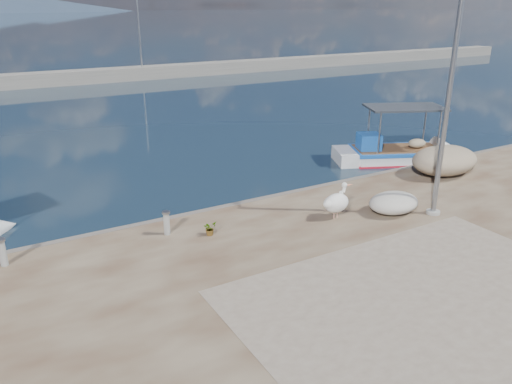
% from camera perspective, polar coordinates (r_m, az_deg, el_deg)
% --- Properties ---
extents(ground, '(1400.00, 1400.00, 0.00)m').
position_cam_1_polar(ground, '(13.59, 8.18, -10.06)').
color(ground, '#162635').
rests_on(ground, ground).
extents(quay_patch, '(9.00, 7.00, 0.01)m').
position_cam_1_polar(quay_patch, '(12.18, 21.05, -12.51)').
color(quay_patch, gray).
rests_on(quay_patch, quay).
extents(breakwater, '(120.00, 2.20, 7.50)m').
position_cam_1_polar(breakwater, '(50.01, -21.77, 11.97)').
color(breakwater, gray).
rests_on(breakwater, ground).
extents(boat_right, '(6.53, 4.44, 3.00)m').
position_cam_1_polar(boat_right, '(24.38, 15.99, 3.97)').
color(boat_right, white).
rests_on(boat_right, ground).
extents(pelican, '(1.19, 0.62, 1.14)m').
position_cam_1_polar(pelican, '(15.95, 9.22, -1.16)').
color(pelican, tan).
rests_on(pelican, quay).
extents(lamp_post, '(0.44, 0.96, 7.00)m').
position_cam_1_polar(lamp_post, '(16.37, 20.86, 8.41)').
color(lamp_post, gray).
rests_on(lamp_post, quay).
extents(bollard_near, '(0.24, 0.24, 0.73)m').
position_cam_1_polar(bollard_near, '(14.92, -10.18, -3.39)').
color(bollard_near, gray).
rests_on(bollard_near, quay).
extents(bollard_far, '(0.25, 0.25, 0.76)m').
position_cam_1_polar(bollard_far, '(14.55, -27.02, -6.05)').
color(bollard_far, gray).
rests_on(bollard_far, quay).
extents(potted_plant, '(0.47, 0.44, 0.42)m').
position_cam_1_polar(potted_plant, '(14.79, -5.30, -4.15)').
color(potted_plant, '#33722D').
rests_on(potted_plant, quay).
extents(net_pile_d, '(1.76, 1.32, 0.66)m').
position_cam_1_polar(net_pile_d, '(16.88, 15.44, -1.19)').
color(net_pile_d, beige).
rests_on(net_pile_d, quay).
extents(net_pile_c, '(2.91, 2.08, 1.14)m').
position_cam_1_polar(net_pile_c, '(21.30, 20.74, 3.41)').
color(net_pile_c, tan).
rests_on(net_pile_c, quay).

